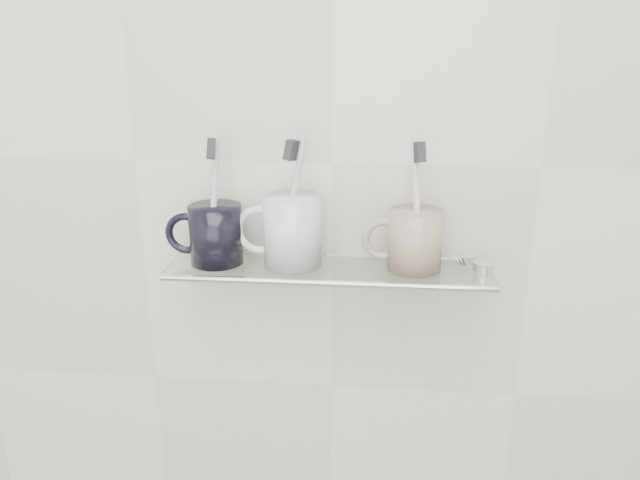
# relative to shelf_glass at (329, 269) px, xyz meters

# --- Properties ---
(wall_back) EXTENTS (2.50, 0.00, 2.50)m
(wall_back) POSITION_rel_shelf_glass_xyz_m (0.00, 0.06, 0.15)
(wall_back) COLOR beige
(wall_back) RESTS_ON ground
(shelf_glass) EXTENTS (0.50, 0.12, 0.01)m
(shelf_glass) POSITION_rel_shelf_glass_xyz_m (0.00, 0.00, 0.00)
(shelf_glass) COLOR silver
(shelf_glass) RESTS_ON wall_back
(shelf_rail) EXTENTS (0.50, 0.01, 0.01)m
(shelf_rail) POSITION_rel_shelf_glass_xyz_m (0.00, -0.06, 0.00)
(shelf_rail) COLOR silver
(shelf_rail) RESTS_ON shelf_glass
(bracket_left) EXTENTS (0.02, 0.03, 0.02)m
(bracket_left) POSITION_rel_shelf_glass_xyz_m (-0.21, 0.05, -0.01)
(bracket_left) COLOR silver
(bracket_left) RESTS_ON wall_back
(bracket_right) EXTENTS (0.02, 0.03, 0.02)m
(bracket_right) POSITION_rel_shelf_glass_xyz_m (0.21, 0.05, -0.01)
(bracket_right) COLOR silver
(bracket_right) RESTS_ON wall_back
(mug_left) EXTENTS (0.11, 0.11, 0.09)m
(mug_left) POSITION_rel_shelf_glass_xyz_m (-0.18, 0.00, 0.05)
(mug_left) COLOR black
(mug_left) RESTS_ON shelf_glass
(mug_left_handle) EXTENTS (0.07, 0.01, 0.07)m
(mug_left_handle) POSITION_rel_shelf_glass_xyz_m (-0.22, 0.00, 0.05)
(mug_left_handle) COLOR black
(mug_left_handle) RESTS_ON mug_left
(toothbrush_left) EXTENTS (0.02, 0.07, 0.19)m
(toothbrush_left) POSITION_rel_shelf_glass_xyz_m (-0.18, 0.00, 0.10)
(toothbrush_left) COLOR silver
(toothbrush_left) RESTS_ON mug_left
(bristles_left) EXTENTS (0.02, 0.03, 0.04)m
(bristles_left) POSITION_rel_shelf_glass_xyz_m (-0.18, 0.00, 0.19)
(bristles_left) COLOR #272829
(bristles_left) RESTS_ON toothbrush_left
(mug_center) EXTENTS (0.10, 0.10, 0.11)m
(mug_center) POSITION_rel_shelf_glass_xyz_m (-0.06, 0.00, 0.06)
(mug_center) COLOR silver
(mug_center) RESTS_ON shelf_glass
(mug_center_handle) EXTENTS (0.08, 0.01, 0.08)m
(mug_center_handle) POSITION_rel_shelf_glass_xyz_m (-0.11, 0.00, 0.06)
(mug_center_handle) COLOR silver
(mug_center_handle) RESTS_ON mug_center
(toothbrush_center) EXTENTS (0.05, 0.03, 0.19)m
(toothbrush_center) POSITION_rel_shelf_glass_xyz_m (-0.06, 0.00, 0.10)
(toothbrush_center) COLOR #AFB6B8
(toothbrush_center) RESTS_ON mug_center
(bristles_center) EXTENTS (0.02, 0.03, 0.03)m
(bristles_center) POSITION_rel_shelf_glass_xyz_m (-0.06, 0.00, 0.19)
(bristles_center) COLOR #272829
(bristles_center) RESTS_ON toothbrush_center
(mug_right) EXTENTS (0.09, 0.09, 0.09)m
(mug_right) POSITION_rel_shelf_glass_xyz_m (0.13, 0.00, 0.05)
(mug_right) COLOR silver
(mug_right) RESTS_ON shelf_glass
(mug_right_handle) EXTENTS (0.07, 0.01, 0.07)m
(mug_right_handle) POSITION_rel_shelf_glass_xyz_m (0.08, 0.00, 0.05)
(mug_right_handle) COLOR silver
(mug_right_handle) RESTS_ON mug_right
(toothbrush_right) EXTENTS (0.03, 0.05, 0.19)m
(toothbrush_right) POSITION_rel_shelf_glass_xyz_m (0.13, 0.00, 0.10)
(toothbrush_right) COLOR white
(toothbrush_right) RESTS_ON mug_right
(bristles_right) EXTENTS (0.02, 0.03, 0.03)m
(bristles_right) POSITION_rel_shelf_glass_xyz_m (0.13, 0.00, 0.19)
(bristles_right) COLOR #272829
(bristles_right) RESTS_ON toothbrush_right
(chrome_cap) EXTENTS (0.03, 0.03, 0.01)m
(chrome_cap) POSITION_rel_shelf_glass_xyz_m (0.24, 0.00, 0.01)
(chrome_cap) COLOR silver
(chrome_cap) RESTS_ON shelf_glass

